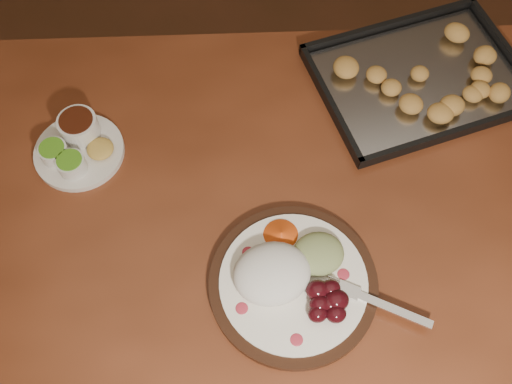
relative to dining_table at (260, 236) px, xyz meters
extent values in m
plane|color=brown|center=(0.24, -0.01, -0.65)|extent=(4.00, 4.00, 0.00)
cube|color=brown|center=(0.00, 0.00, 0.08)|extent=(1.64, 1.17, 0.04)
cylinder|color=#4F2917|center=(-0.60, 0.50, -0.30)|extent=(0.07, 0.07, 0.71)
cylinder|color=#4F2917|center=(0.74, 0.25, -0.30)|extent=(0.07, 0.07, 0.71)
cylinder|color=black|center=(0.02, -0.15, 0.11)|extent=(0.29, 0.29, 0.02)
cylinder|color=white|center=(0.02, -0.15, 0.12)|extent=(0.26, 0.26, 0.01)
ellipsoid|color=#B42B3C|center=(-0.07, -0.17, 0.12)|extent=(0.02, 0.02, 0.00)
ellipsoid|color=#B42B3C|center=(0.00, -0.24, 0.12)|extent=(0.02, 0.02, 0.00)
ellipsoid|color=#B42B3C|center=(0.11, -0.15, 0.12)|extent=(0.02, 0.02, 0.00)
ellipsoid|color=#B42B3C|center=(-0.04, -0.08, 0.12)|extent=(0.02, 0.02, 0.00)
ellipsoid|color=white|center=(-0.01, -0.13, 0.13)|extent=(0.18, 0.17, 0.06)
ellipsoid|color=#490A15|center=(0.05, -0.20, 0.13)|extent=(0.04, 0.03, 0.03)
ellipsoid|color=#490A15|center=(0.08, -0.20, 0.13)|extent=(0.04, 0.03, 0.03)
ellipsoid|color=#490A15|center=(0.08, -0.18, 0.13)|extent=(0.04, 0.03, 0.03)
ellipsoid|color=#490A15|center=(0.08, -0.22, 0.13)|extent=(0.04, 0.03, 0.03)
ellipsoid|color=#490A15|center=(0.06, -0.17, 0.13)|extent=(0.04, 0.03, 0.03)
ellipsoid|color=#490A15|center=(0.07, -0.20, 0.13)|extent=(0.04, 0.03, 0.03)
ellipsoid|color=#490A15|center=(0.05, -0.21, 0.13)|extent=(0.04, 0.03, 0.03)
ellipsoid|color=tan|center=(0.08, -0.11, 0.13)|extent=(0.12, 0.12, 0.04)
cone|color=#D84913|center=(0.02, -0.06, 0.13)|extent=(0.07, 0.08, 0.03)
cube|color=white|center=(0.17, -0.23, 0.12)|extent=(0.12, 0.10, 0.00)
cube|color=white|center=(0.11, -0.18, 0.12)|extent=(0.04, 0.04, 0.00)
cylinder|color=white|center=(0.08, -0.18, 0.12)|extent=(0.03, 0.02, 0.00)
cylinder|color=white|center=(0.09, -0.17, 0.12)|extent=(0.03, 0.02, 0.00)
cylinder|color=white|center=(0.09, -0.17, 0.12)|extent=(0.03, 0.02, 0.00)
cylinder|color=white|center=(0.10, -0.16, 0.12)|extent=(0.03, 0.02, 0.00)
cylinder|color=silver|center=(-0.31, 0.21, 0.10)|extent=(0.17, 0.17, 0.01)
cylinder|color=silver|center=(-0.36, 0.20, 0.13)|extent=(0.05, 0.05, 0.03)
cylinder|color=#4B901C|center=(-0.36, 0.20, 0.14)|extent=(0.05, 0.05, 0.00)
cylinder|color=silver|center=(-0.33, 0.17, 0.13)|extent=(0.05, 0.05, 0.03)
cylinder|color=#4B901C|center=(-0.33, 0.17, 0.14)|extent=(0.05, 0.05, 0.00)
cylinder|color=silver|center=(-0.30, 0.25, 0.13)|extent=(0.08, 0.08, 0.04)
cylinder|color=#37140A|center=(-0.30, 0.25, 0.15)|extent=(0.07, 0.07, 0.00)
ellipsoid|color=gold|center=(-0.27, 0.20, 0.12)|extent=(0.05, 0.05, 0.02)
cube|color=black|center=(0.40, 0.23, 0.10)|extent=(0.46, 0.36, 0.01)
cube|color=black|center=(0.38, 0.38, 0.11)|extent=(0.42, 0.06, 0.02)
cube|color=black|center=(0.42, 0.08, 0.11)|extent=(0.42, 0.06, 0.02)
cube|color=black|center=(0.60, 0.25, 0.11)|extent=(0.05, 0.31, 0.02)
cube|color=black|center=(0.19, 0.21, 0.11)|extent=(0.05, 0.31, 0.02)
cube|color=#B1B1B5|center=(0.40, 0.23, 0.11)|extent=(0.42, 0.33, 0.00)
ellipsoid|color=#BE8A42|center=(0.45, 0.24, 0.12)|extent=(0.05, 0.04, 0.03)
ellipsoid|color=#BE8A42|center=(0.49, 0.27, 0.12)|extent=(0.06, 0.06, 0.03)
ellipsoid|color=#BE8A42|center=(0.43, 0.31, 0.12)|extent=(0.06, 0.06, 0.03)
ellipsoid|color=#BE8A42|center=(0.42, 0.28, 0.12)|extent=(0.05, 0.06, 0.03)
ellipsoid|color=#BE8A42|center=(0.37, 0.30, 0.12)|extent=(0.05, 0.06, 0.03)
ellipsoid|color=#BE8A42|center=(0.36, 0.25, 0.12)|extent=(0.06, 0.06, 0.03)
ellipsoid|color=#BE8A42|center=(0.29, 0.25, 0.12)|extent=(0.06, 0.06, 0.03)
ellipsoid|color=#BE8A42|center=(0.33, 0.22, 0.12)|extent=(0.05, 0.04, 0.03)
ellipsoid|color=#BE8A42|center=(0.28, 0.19, 0.12)|extent=(0.06, 0.06, 0.03)
ellipsoid|color=#BE8A42|center=(0.35, 0.16, 0.12)|extent=(0.06, 0.06, 0.03)
ellipsoid|color=#BE8A42|center=(0.39, 0.19, 0.12)|extent=(0.05, 0.06, 0.03)
ellipsoid|color=#BE8A42|center=(0.43, 0.17, 0.12)|extent=(0.05, 0.06, 0.03)
ellipsoid|color=#BE8A42|center=(0.45, 0.16, 0.12)|extent=(0.06, 0.06, 0.03)
ellipsoid|color=#BE8A42|center=(0.52, 0.22, 0.12)|extent=(0.06, 0.06, 0.03)
camera|label=1|loc=(-0.11, -0.45, 1.05)|focal=40.00mm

